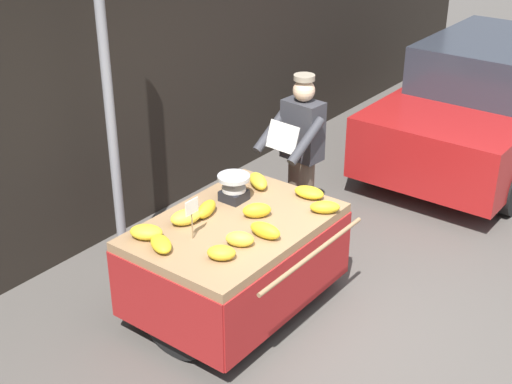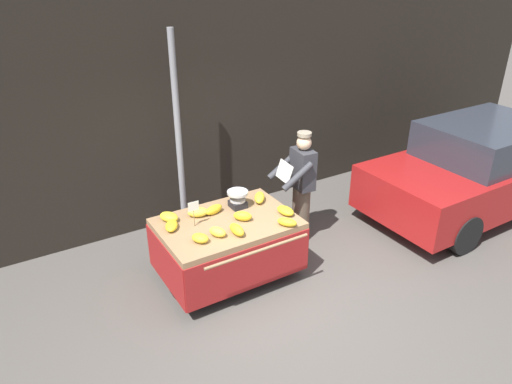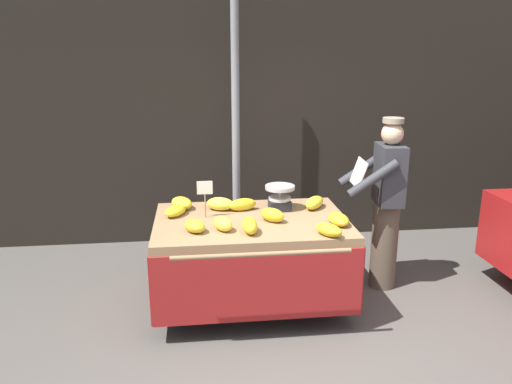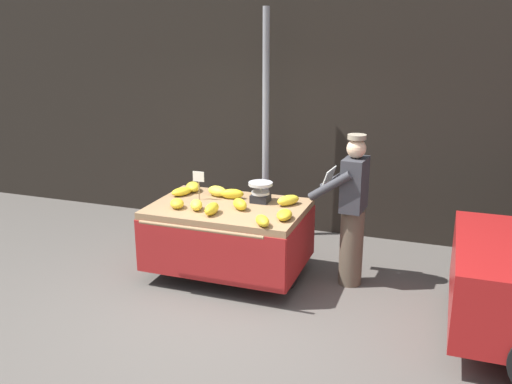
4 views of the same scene
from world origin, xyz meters
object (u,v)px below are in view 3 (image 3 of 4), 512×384
at_px(banana_bunch_3, 272,215).
at_px(banana_bunch_6, 243,205).
at_px(weighing_scale, 280,197).
at_px(price_sign, 205,191).
at_px(banana_bunch_2, 329,230).
at_px(banana_bunch_7, 338,219).
at_px(banana_bunch_8, 314,203).
at_px(banana_cart, 251,242).
at_px(banana_bunch_10, 195,226).
at_px(banana_bunch_9, 250,226).
at_px(banana_bunch_0, 223,224).
at_px(street_pole, 236,124).
at_px(banana_bunch_5, 176,211).
at_px(banana_bunch_1, 182,203).
at_px(vendor_person, 386,204).
at_px(banana_bunch_4, 220,204).

height_order(banana_bunch_3, banana_bunch_6, banana_bunch_3).
height_order(weighing_scale, price_sign, price_sign).
bearing_deg(banana_bunch_3, banana_bunch_2, -45.15).
bearing_deg(price_sign, banana_bunch_7, -16.09).
height_order(banana_bunch_6, banana_bunch_8, banana_bunch_6).
distance_m(banana_cart, banana_bunch_10, 0.63).
relative_size(banana_cart, banana_bunch_9, 6.42).
relative_size(banana_bunch_0, banana_bunch_3, 0.93).
bearing_deg(banana_cart, banana_bunch_3, -26.26).
relative_size(weighing_scale, banana_bunch_7, 1.03).
bearing_deg(banana_bunch_7, banana_bunch_10, -178.12).
distance_m(banana_bunch_6, banana_bunch_7, 0.93).
bearing_deg(price_sign, banana_bunch_10, -104.54).
height_order(banana_bunch_7, banana_bunch_8, banana_bunch_8).
bearing_deg(banana_bunch_0, banana_bunch_8, 29.44).
height_order(street_pole, banana_bunch_3, street_pole).
bearing_deg(banana_bunch_5, street_pole, 61.58).
bearing_deg(weighing_scale, banana_bunch_5, -175.57).
bearing_deg(banana_bunch_1, weighing_scale, -8.15).
bearing_deg(banana_bunch_3, vendor_person, 17.06).
bearing_deg(banana_bunch_0, vendor_person, 18.30).
bearing_deg(street_pole, banana_bunch_0, -98.47).
relative_size(price_sign, banana_bunch_10, 1.58).
height_order(banana_bunch_0, banana_bunch_1, banana_bunch_0).
xyz_separation_m(banana_bunch_5, banana_bunch_10, (0.17, -0.45, 0.01)).
bearing_deg(banana_bunch_9, banana_bunch_7, 7.89).
bearing_deg(street_pole, banana_bunch_3, -82.25).
height_order(price_sign, banana_bunch_4, price_sign).
xyz_separation_m(banana_bunch_4, banana_bunch_9, (0.21, -0.64, 0.00)).
bearing_deg(banana_bunch_2, banana_bunch_6, 130.08).
relative_size(banana_bunch_10, vendor_person, 0.13).
distance_m(banana_bunch_6, banana_bunch_9, 0.60).
bearing_deg(banana_bunch_5, price_sign, -17.13).
distance_m(street_pole, weighing_scale, 1.30).
relative_size(banana_bunch_2, banana_bunch_8, 0.86).
bearing_deg(vendor_person, banana_bunch_3, -162.94).
bearing_deg(banana_bunch_2, vendor_person, 44.78).
bearing_deg(banana_bunch_0, banana_bunch_7, 1.70).
xyz_separation_m(banana_bunch_8, vendor_person, (0.72, 0.03, -0.04)).
relative_size(banana_bunch_6, banana_bunch_7, 0.99).
height_order(street_pole, banana_bunch_9, street_pole).
height_order(banana_cart, banana_bunch_4, banana_bunch_4).
bearing_deg(price_sign, banana_cart, -13.21).
relative_size(price_sign, banana_bunch_3, 1.43).
bearing_deg(banana_bunch_7, price_sign, 163.91).
bearing_deg(banana_bunch_8, banana_bunch_7, -78.18).
bearing_deg(banana_bunch_8, banana_bunch_6, 178.83).
distance_m(banana_bunch_0, banana_bunch_10, 0.23).
bearing_deg(banana_cart, banana_bunch_1, 148.25).
bearing_deg(banana_bunch_1, banana_cart, -31.75).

